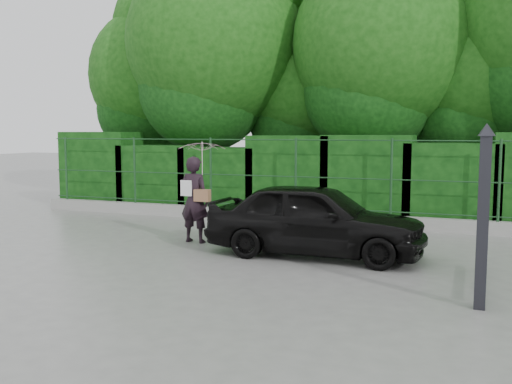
% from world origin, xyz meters
% --- Properties ---
extents(ground, '(80.00, 80.00, 0.00)m').
position_xyz_m(ground, '(0.00, 0.00, 0.00)').
color(ground, gray).
extents(kerb, '(14.00, 0.25, 0.30)m').
position_xyz_m(kerb, '(0.00, 4.50, 0.15)').
color(kerb, '#9E9E99').
rests_on(kerb, ground).
extents(fence, '(14.13, 0.06, 1.80)m').
position_xyz_m(fence, '(0.22, 4.50, 1.20)').
color(fence, '#1A411F').
rests_on(fence, kerb).
extents(hedge, '(14.20, 1.20, 2.24)m').
position_xyz_m(hedge, '(0.08, 5.50, 1.04)').
color(hedge, black).
rests_on(hedge, ground).
extents(trees, '(17.10, 6.15, 8.08)m').
position_xyz_m(trees, '(1.14, 7.74, 4.62)').
color(trees, black).
rests_on(trees, ground).
extents(gate, '(0.22, 2.33, 2.36)m').
position_xyz_m(gate, '(4.60, -0.72, 1.19)').
color(gate, '#222228').
rests_on(gate, ground).
extents(woman, '(0.98, 1.00, 2.08)m').
position_xyz_m(woman, '(-0.71, 1.47, 1.36)').
color(woman, black).
rests_on(woman, ground).
extents(car, '(3.98, 1.66, 1.35)m').
position_xyz_m(car, '(1.81, 1.10, 0.67)').
color(car, black).
rests_on(car, ground).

